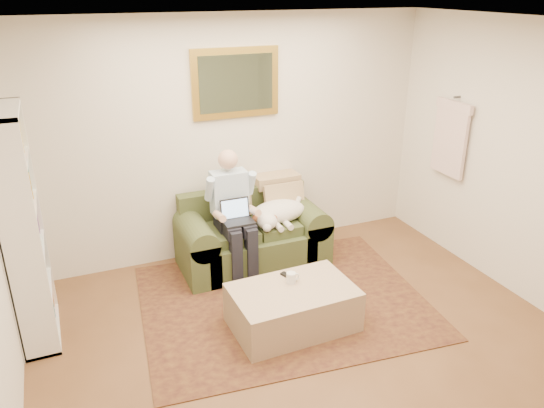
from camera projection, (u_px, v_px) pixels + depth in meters
room_shell at (325, 213)px, 3.88m from camera, size 4.51×5.00×2.61m
rug at (283, 301)px, 5.14m from camera, size 2.86×2.39×0.01m
sofa at (252, 240)px, 5.76m from camera, size 1.56×0.79×0.94m
seated_man at (235, 216)px, 5.40m from camera, size 0.52×0.74×1.32m
laptop at (237, 215)px, 5.34m from camera, size 0.30×0.24×0.22m
sleeping_dog at (279, 211)px, 5.67m from camera, size 0.64×0.40×0.24m
ottoman at (293, 308)px, 4.70m from camera, size 1.09×0.71×0.39m
coffee_mug at (291, 278)px, 4.70m from camera, size 0.08×0.08×0.10m
tv_remote at (288, 276)px, 4.81m from camera, size 0.10×0.16×0.02m
bookshelf at (23, 230)px, 4.31m from camera, size 0.28×0.80×2.00m
wall_mirror at (236, 83)px, 5.47m from camera, size 0.94×0.04×0.72m
hanging_shirt at (451, 134)px, 5.70m from camera, size 0.06×0.52×0.90m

